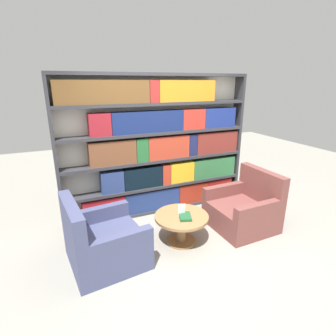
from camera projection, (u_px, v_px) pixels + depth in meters
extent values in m
plane|color=gray|center=(193.00, 248.00, 3.73)|extent=(14.00, 14.00, 0.00)
cube|color=silver|center=(155.00, 145.00, 4.63)|extent=(3.33, 0.05, 2.39)
cube|color=#333338|center=(55.00, 157.00, 3.89)|extent=(0.05, 0.30, 2.39)
cube|color=#333338|center=(235.00, 139.00, 5.14)|extent=(0.05, 0.30, 2.39)
cube|color=#333338|center=(158.00, 208.00, 4.88)|extent=(3.23, 0.30, 0.05)
cube|color=#333338|center=(158.00, 185.00, 4.74)|extent=(3.23, 0.30, 0.05)
cube|color=#333338|center=(158.00, 160.00, 4.59)|extent=(3.23, 0.30, 0.05)
cube|color=#333338|center=(157.00, 133.00, 4.44)|extent=(3.23, 0.30, 0.05)
cube|color=#333338|center=(157.00, 104.00, 4.29)|extent=(3.23, 0.30, 0.05)
cube|color=#333338|center=(157.00, 74.00, 4.15)|extent=(3.23, 0.30, 0.05)
cube|color=#A51B24|center=(104.00, 208.00, 4.42)|extent=(0.70, 0.20, 0.37)
cube|color=navy|center=(152.00, 199.00, 4.75)|extent=(1.01, 0.20, 0.37)
cube|color=#9E2B1A|center=(192.00, 192.00, 5.06)|extent=(0.59, 0.20, 0.37)
cube|color=maroon|center=(217.00, 187.00, 5.28)|extent=(0.55, 0.20, 0.37)
cube|color=navy|center=(112.00, 181.00, 4.34)|extent=(0.37, 0.20, 0.37)
cube|color=black|center=(143.00, 177.00, 4.54)|extent=(0.68, 0.20, 0.37)
cube|color=#BB3925|center=(165.00, 174.00, 4.70)|extent=(0.15, 0.20, 0.37)
cube|color=gold|center=(181.00, 171.00, 4.82)|extent=(0.47, 0.20, 0.37)
cube|color=#357844|center=(212.00, 167.00, 5.08)|extent=(0.89, 0.20, 0.37)
cube|color=brown|center=(112.00, 153.00, 4.20)|extent=(0.75, 0.20, 0.39)
cube|color=#266934|center=(141.00, 150.00, 4.38)|extent=(0.20, 0.20, 0.39)
cube|color=#B63C27|center=(168.00, 147.00, 4.57)|extent=(0.76, 0.20, 0.39)
cube|color=#1D2450|center=(191.00, 144.00, 4.75)|extent=(0.16, 0.20, 0.39)
cube|color=maroon|center=(215.00, 142.00, 4.94)|extent=(0.86, 0.20, 0.39)
cube|color=maroon|center=(99.00, 125.00, 3.99)|extent=(0.33, 0.20, 0.35)
cube|color=navy|center=(148.00, 122.00, 4.29)|extent=(1.21, 0.20, 0.35)
cube|color=#B93025|center=(192.00, 119.00, 4.61)|extent=(0.44, 0.20, 0.35)
cube|color=navy|center=(218.00, 117.00, 4.81)|extent=(0.63, 0.20, 0.35)
cube|color=brown|center=(103.00, 92.00, 3.88)|extent=(1.40, 0.20, 0.35)
cube|color=#A12824|center=(153.00, 91.00, 4.18)|extent=(0.15, 0.20, 0.35)
cube|color=orange|center=(186.00, 91.00, 4.41)|extent=(1.02, 0.20, 0.35)
cube|color=#42476B|center=(107.00, 248.00, 3.42)|extent=(1.01, 1.02, 0.39)
cube|color=#42476B|center=(73.00, 224.00, 3.10)|extent=(0.24, 0.94, 0.53)
cube|color=#42476B|center=(122.00, 242.00, 3.03)|extent=(0.78, 0.20, 0.20)
cube|color=#42476B|center=(102.00, 213.00, 3.69)|extent=(0.78, 0.20, 0.20)
cube|color=brown|center=(241.00, 216.00, 4.24)|extent=(0.93, 0.95, 0.39)
cube|color=brown|center=(262.00, 186.00, 4.26)|extent=(0.17, 0.93, 0.53)
cube|color=brown|center=(223.00, 191.00, 4.47)|extent=(0.77, 0.14, 0.20)
cube|color=brown|center=(257.00, 211.00, 3.78)|extent=(0.77, 0.14, 0.20)
cylinder|color=olive|center=(181.00, 230.00, 3.82)|extent=(0.14, 0.14, 0.40)
cylinder|color=olive|center=(181.00, 241.00, 3.88)|extent=(0.43, 0.43, 0.03)
cylinder|color=olive|center=(182.00, 217.00, 3.76)|extent=(0.78, 0.78, 0.04)
cube|color=black|center=(182.00, 215.00, 3.75)|extent=(0.06, 0.06, 0.01)
cube|color=white|center=(182.00, 210.00, 3.72)|extent=(0.11, 0.01, 0.17)
cube|color=#1E512D|center=(185.00, 216.00, 3.68)|extent=(0.24, 0.29, 0.04)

